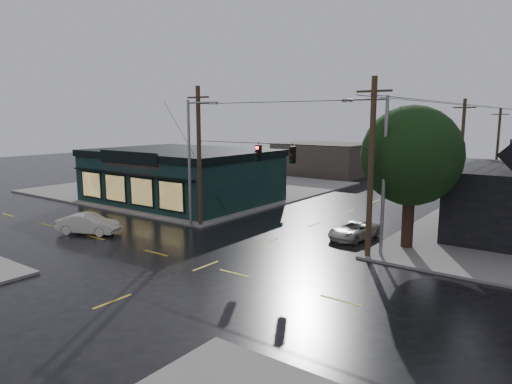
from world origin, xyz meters
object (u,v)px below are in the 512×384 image
Objects in this scene: utility_pole_ne at (367,258)px; suv_silver at (354,230)px; utility_pole_nw at (201,226)px; sedan_cream at (89,224)px; corner_tree at (411,156)px.

utility_pole_ne is 2.44× the size of suv_silver.
utility_pole_nw is 2.40× the size of sedan_cream.
suv_silver is at bearing 124.63° from utility_pole_ne.
sedan_cream is at bearing -160.85° from utility_pole_ne.
sedan_cream is at bearing -127.53° from utility_pole_nw.
sedan_cream is at bearing -153.62° from corner_tree.
utility_pole_ne is at bearing -47.15° from suv_silver.
corner_tree reaches higher than utility_pole_ne.
corner_tree is 0.84× the size of utility_pole_ne.
sedan_cream is 1.02× the size of suv_silver.
corner_tree reaches higher than suv_silver.
corner_tree is at bearing 70.04° from utility_pole_ne.
corner_tree is 6.25m from suv_silver.
suv_silver is (-2.42, 3.51, 0.58)m from utility_pole_ne.
utility_pole_ne is at bearing -109.96° from corner_tree.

